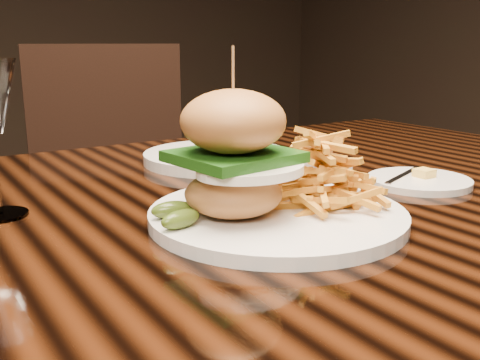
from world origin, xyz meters
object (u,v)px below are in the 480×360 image
burger_plate (277,176)px  chair_far (116,188)px  dining_table (198,252)px  far_dish (218,153)px

burger_plate → chair_far: burger_plate is taller
dining_table → chair_far: bearing=76.6°
burger_plate → far_dish: burger_plate is taller
dining_table → far_dish: far_dish is taller
burger_plate → far_dish: bearing=75.5°
dining_table → burger_plate: burger_plate is taller
dining_table → burger_plate: 0.19m
burger_plate → chair_far: size_ratio=0.32×
dining_table → far_dish: 0.26m
far_dish → dining_table: bearing=-127.5°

